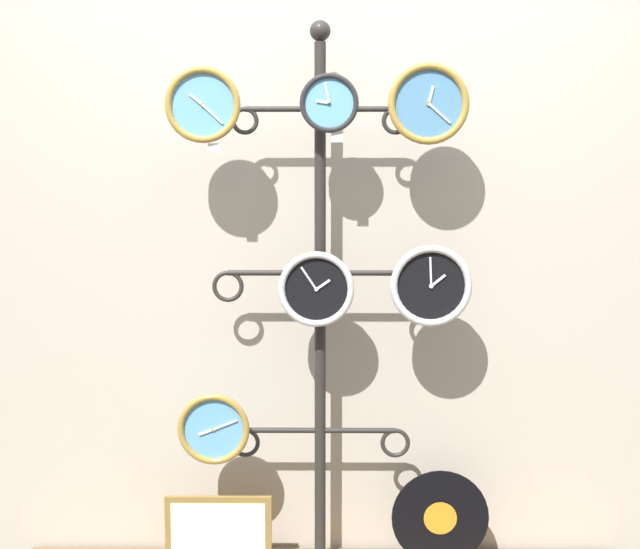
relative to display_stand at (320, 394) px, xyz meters
The scene contains 12 objects.
shop_wall 0.72m from the display_stand, 90.00° to the left, with size 4.40×0.04×2.80m.
display_stand is the anchor object (origin of this frame).
clock_top_left 1.10m from the display_stand, 164.86° to the right, with size 0.26×0.04×0.26m.
clock_top_center 1.03m from the display_stand, 69.87° to the right, with size 0.20×0.04×0.20m.
clock_top_right 1.09m from the display_stand, 12.52° to the right, with size 0.28×0.04×0.28m.
clock_middle_center 0.40m from the display_stand, 98.77° to the right, with size 0.26×0.04×0.26m.
clock_middle_right 0.57m from the display_stand, 13.25° to the right, with size 0.28×0.04×0.28m.
clock_bottom_left 0.40m from the display_stand, 164.50° to the right, with size 0.25×0.04×0.25m.
vinyl_record 0.63m from the display_stand, ahead, with size 0.35×0.01×0.35m.
picture_frame 0.62m from the display_stand, 168.62° to the right, with size 0.38×0.02×0.27m.
price_tag_upper 0.95m from the display_stand, 163.23° to the right, with size 0.04×0.00×0.03m.
price_tag_mid 0.92m from the display_stand, 56.38° to the right, with size 0.04×0.00×0.03m.
Camera 1 is at (0.03, -2.74, 1.48)m, focal length 50.00 mm.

